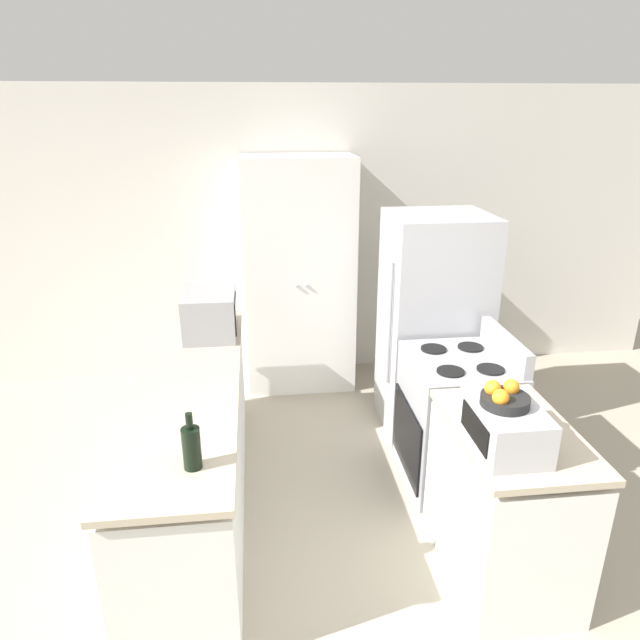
# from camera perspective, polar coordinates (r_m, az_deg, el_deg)

# --- Properties ---
(wall_back) EXTENTS (7.00, 0.06, 2.60)m
(wall_back) POSITION_cam_1_polar(r_m,az_deg,el_deg) (5.26, -1.93, 8.36)
(wall_back) COLOR silver
(wall_back) RESTS_ON ground_plane
(counter_left) EXTENTS (0.60, 2.43, 0.89)m
(counter_left) POSITION_cam_1_polar(r_m,az_deg,el_deg) (3.73, -12.43, -12.19)
(counter_left) COLOR silver
(counter_left) RESTS_ON ground_plane
(counter_right) EXTENTS (0.60, 0.93, 0.89)m
(counter_right) POSITION_cam_1_polar(r_m,az_deg,el_deg) (3.35, 17.95, -17.07)
(counter_right) COLOR silver
(counter_right) RESTS_ON ground_plane
(pantry_cabinet) EXTENTS (0.94, 0.58, 2.04)m
(pantry_cabinet) POSITION_cam_1_polar(r_m,az_deg,el_deg) (5.01, -2.12, 4.43)
(pantry_cabinet) COLOR white
(pantry_cabinet) RESTS_ON ground_plane
(stove) EXTENTS (0.66, 0.72, 1.05)m
(stove) POSITION_cam_1_polar(r_m,az_deg,el_deg) (3.98, 13.38, -9.59)
(stove) COLOR #9E9EA3
(stove) RESTS_ON ground_plane
(refrigerator) EXTENTS (0.76, 0.68, 1.70)m
(refrigerator) POSITION_cam_1_polar(r_m,az_deg,el_deg) (4.46, 11.20, -0.41)
(refrigerator) COLOR #B7B7BC
(refrigerator) RESTS_ON ground_plane
(microwave) EXTENTS (0.37, 0.51, 0.31)m
(microwave) POSITION_cam_1_polar(r_m,az_deg,el_deg) (4.11, -10.91, 0.74)
(microwave) COLOR #939399
(microwave) RESTS_ON counter_left
(wine_bottle) EXTENTS (0.08, 0.08, 0.28)m
(wine_bottle) POSITION_cam_1_polar(r_m,az_deg,el_deg) (2.67, -12.72, -12.27)
(wine_bottle) COLOR black
(wine_bottle) RESTS_ON counter_left
(toaster_oven) EXTENTS (0.30, 0.46, 0.22)m
(toaster_oven) POSITION_cam_1_polar(r_m,az_deg,el_deg) (2.88, 18.02, -10.03)
(toaster_oven) COLOR #B2B2B7
(toaster_oven) RESTS_ON counter_right
(fruit_bowl) EXTENTS (0.23, 0.23, 0.11)m
(fruit_bowl) POSITION_cam_1_polar(r_m,az_deg,el_deg) (2.81, 17.90, -7.34)
(fruit_bowl) COLOR black
(fruit_bowl) RESTS_ON toaster_oven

